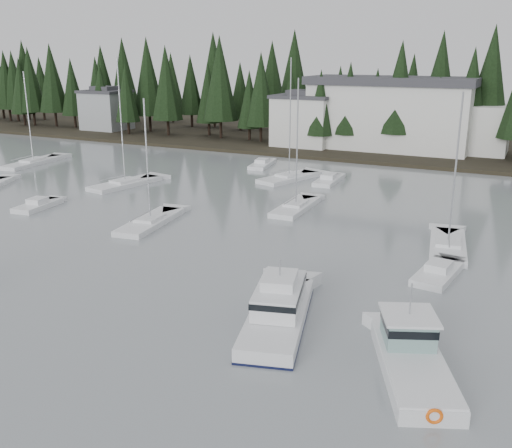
{
  "coord_description": "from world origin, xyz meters",
  "views": [
    {
      "loc": [
        15.98,
        -6.56,
        14.72
      ],
      "look_at": [
        -2.17,
        29.98,
        2.5
      ],
      "focal_mm": 40.0,
      "sensor_mm": 36.0,
      "label": 1
    }
  ],
  "objects_px": {
    "house_far_west": "(106,109)",
    "sailboat_6": "(125,185)",
    "cabin_cruiser_center": "(278,312)",
    "sailboat_9": "(289,179)",
    "sailboat_8": "(447,248)",
    "sailboat_1": "(296,208)",
    "sailboat_10": "(151,224)",
    "lobster_boat_teal": "(412,360)",
    "runabout_3": "(262,165)",
    "harbor_inn": "(404,115)",
    "runabout_0": "(38,207)",
    "house_west": "(304,119)",
    "sailboat_0": "(34,164)",
    "runabout_1": "(438,274)",
    "runabout_4": "(329,181)"
  },
  "relations": [
    {
      "from": "house_far_west",
      "to": "sailboat_6",
      "type": "height_order",
      "value": "sailboat_6"
    },
    {
      "from": "cabin_cruiser_center",
      "to": "sailboat_9",
      "type": "distance_m",
      "value": 38.51
    },
    {
      "from": "cabin_cruiser_center",
      "to": "sailboat_8",
      "type": "distance_m",
      "value": 18.8
    },
    {
      "from": "sailboat_1",
      "to": "sailboat_9",
      "type": "bearing_deg",
      "value": 24.17
    },
    {
      "from": "cabin_cruiser_center",
      "to": "sailboat_10",
      "type": "height_order",
      "value": "sailboat_10"
    },
    {
      "from": "lobster_boat_teal",
      "to": "runabout_3",
      "type": "relative_size",
      "value": 1.29
    },
    {
      "from": "harbor_inn",
      "to": "runabout_0",
      "type": "relative_size",
      "value": 5.35
    },
    {
      "from": "sailboat_8",
      "to": "house_west",
      "type": "bearing_deg",
      "value": 26.13
    },
    {
      "from": "sailboat_0",
      "to": "lobster_boat_teal",
      "type": "bearing_deg",
      "value": -125.61
    },
    {
      "from": "sailboat_1",
      "to": "harbor_inn",
      "type": "bearing_deg",
      "value": -4.27
    },
    {
      "from": "sailboat_0",
      "to": "house_west",
      "type": "bearing_deg",
      "value": -51.89
    },
    {
      "from": "sailboat_8",
      "to": "runabout_0",
      "type": "distance_m",
      "value": 38.78
    },
    {
      "from": "house_far_west",
      "to": "sailboat_9",
      "type": "distance_m",
      "value": 55.42
    },
    {
      "from": "cabin_cruiser_center",
      "to": "sailboat_6",
      "type": "distance_m",
      "value": 38.77
    },
    {
      "from": "harbor_inn",
      "to": "sailboat_10",
      "type": "bearing_deg",
      "value": -103.01
    },
    {
      "from": "lobster_boat_teal",
      "to": "runabout_1",
      "type": "distance_m",
      "value": 13.13
    },
    {
      "from": "house_far_west",
      "to": "runabout_1",
      "type": "distance_m",
      "value": 86.45
    },
    {
      "from": "harbor_inn",
      "to": "runabout_3",
      "type": "height_order",
      "value": "harbor_inn"
    },
    {
      "from": "house_far_west",
      "to": "lobster_boat_teal",
      "type": "bearing_deg",
      "value": -40.94
    },
    {
      "from": "cabin_cruiser_center",
      "to": "runabout_3",
      "type": "height_order",
      "value": "cabin_cruiser_center"
    },
    {
      "from": "house_far_west",
      "to": "sailboat_9",
      "type": "relative_size",
      "value": 0.57
    },
    {
      "from": "house_far_west",
      "to": "cabin_cruiser_center",
      "type": "distance_m",
      "value": 88.11
    },
    {
      "from": "house_west",
      "to": "sailboat_6",
      "type": "bearing_deg",
      "value": -103.74
    },
    {
      "from": "sailboat_1",
      "to": "runabout_3",
      "type": "bearing_deg",
      "value": 32.54
    },
    {
      "from": "lobster_boat_teal",
      "to": "sailboat_1",
      "type": "xyz_separation_m",
      "value": [
        -16.46,
        25.04,
        -0.46
      ]
    },
    {
      "from": "house_far_west",
      "to": "sailboat_0",
      "type": "distance_m",
      "value": 34.31
    },
    {
      "from": "house_west",
      "to": "runabout_0",
      "type": "bearing_deg",
      "value": -101.96
    },
    {
      "from": "house_far_west",
      "to": "sailboat_1",
      "type": "xyz_separation_m",
      "value": [
        55.37,
        -37.27,
        -4.32
      ]
    },
    {
      "from": "sailboat_0",
      "to": "sailboat_9",
      "type": "xyz_separation_m",
      "value": [
        35.87,
        6.38,
        0.02
      ]
    },
    {
      "from": "sailboat_6",
      "to": "harbor_inn",
      "type": "bearing_deg",
      "value": -22.41
    },
    {
      "from": "house_far_west",
      "to": "sailboat_1",
      "type": "relative_size",
      "value": 0.65
    },
    {
      "from": "harbor_inn",
      "to": "runabout_0",
      "type": "xyz_separation_m",
      "value": [
        -24.83,
        -49.54,
        -5.64
      ]
    },
    {
      "from": "cabin_cruiser_center",
      "to": "lobster_boat_teal",
      "type": "height_order",
      "value": "lobster_boat_teal"
    },
    {
      "from": "house_west",
      "to": "sailboat_1",
      "type": "height_order",
      "value": "sailboat_1"
    },
    {
      "from": "harbor_inn",
      "to": "sailboat_0",
      "type": "bearing_deg",
      "value": -143.21
    },
    {
      "from": "house_far_west",
      "to": "runabout_0",
      "type": "relative_size",
      "value": 1.54
    },
    {
      "from": "sailboat_1",
      "to": "runabout_1",
      "type": "distance_m",
      "value": 19.63
    },
    {
      "from": "sailboat_6",
      "to": "runabout_3",
      "type": "relative_size",
      "value": 2.22
    },
    {
      "from": "harbor_inn",
      "to": "sailboat_0",
      "type": "distance_m",
      "value": 54.72
    },
    {
      "from": "sailboat_8",
      "to": "runabout_3",
      "type": "bearing_deg",
      "value": 40.17
    },
    {
      "from": "sailboat_1",
      "to": "sailboat_10",
      "type": "height_order",
      "value": "sailboat_1"
    },
    {
      "from": "sailboat_0",
      "to": "sailboat_10",
      "type": "relative_size",
      "value": 1.12
    },
    {
      "from": "sailboat_6",
      "to": "runabout_0",
      "type": "height_order",
      "value": "sailboat_6"
    },
    {
      "from": "runabout_4",
      "to": "sailboat_10",
      "type": "bearing_deg",
      "value": 157.11
    },
    {
      "from": "cabin_cruiser_center",
      "to": "runabout_1",
      "type": "xyz_separation_m",
      "value": [
        6.99,
        11.28,
        -0.5
      ]
    },
    {
      "from": "cabin_cruiser_center",
      "to": "house_west",
      "type": "bearing_deg",
      "value": 5.25
    },
    {
      "from": "house_far_west",
      "to": "house_west",
      "type": "bearing_deg",
      "value": -2.73
    },
    {
      "from": "lobster_boat_teal",
      "to": "sailboat_1",
      "type": "bearing_deg",
      "value": 10.15
    },
    {
      "from": "sailboat_8",
      "to": "runabout_3",
      "type": "height_order",
      "value": "sailboat_8"
    },
    {
      "from": "sailboat_8",
      "to": "runabout_0",
      "type": "relative_size",
      "value": 2.29
    }
  ]
}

